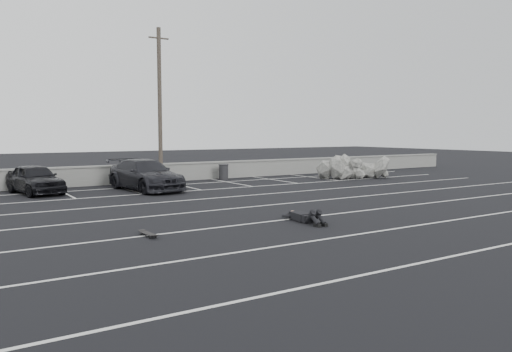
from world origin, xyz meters
TOP-DOWN VIEW (x-y plane):
  - ground at (0.00, 0.00)m, footprint 120.00×120.00m
  - seawall at (0.00, 14.00)m, footprint 50.00×0.45m
  - stall_lines at (-0.08, 4.41)m, footprint 36.00×20.05m
  - car_left at (-6.18, 11.87)m, footprint 2.41×4.32m
  - car_right at (-1.33, 10.52)m, footprint 2.80×5.46m
  - utility_pole at (0.54, 13.20)m, footprint 1.14×0.23m
  - trash_bin at (4.46, 13.09)m, footprint 0.77×0.77m
  - riprap_pile at (11.53, 9.63)m, footprint 4.75×3.19m
  - person at (-0.02, -0.36)m, footprint 1.52×2.71m
  - skateboard at (-5.10, -0.11)m, footprint 0.27×0.79m

SIDE VIEW (x-z plane):
  - ground at x=0.00m, z-range 0.00..0.00m
  - stall_lines at x=-0.08m, z-range 0.00..0.01m
  - skateboard at x=-5.10m, z-range 0.03..0.12m
  - person at x=-0.02m, z-range 0.00..0.50m
  - trash_bin at x=4.46m, z-range 0.01..0.95m
  - riprap_pile at x=11.53m, z-range -0.11..1.08m
  - seawall at x=0.00m, z-range 0.02..1.08m
  - car_left at x=-6.18m, z-range 0.00..1.39m
  - car_right at x=-1.33m, z-range 0.00..1.52m
  - utility_pole at x=0.54m, z-range 0.05..8.61m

